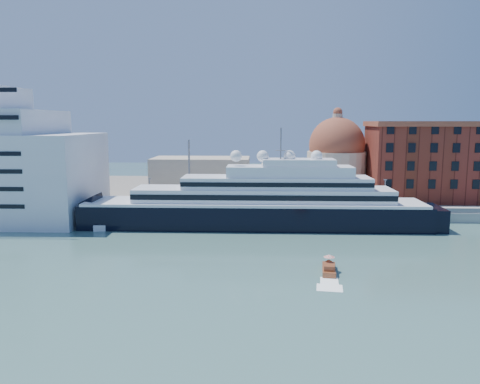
{
  "coord_description": "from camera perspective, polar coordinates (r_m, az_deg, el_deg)",
  "views": [
    {
      "loc": [
        -1.87,
        -87.29,
        25.02
      ],
      "look_at": [
        -6.17,
        18.0,
        9.2
      ],
      "focal_mm": 35.0,
      "sensor_mm": 36.0,
      "label": 1
    }
  ],
  "objects": [
    {
      "name": "superyacht",
      "position": [
        112.19,
        0.38,
        -1.86
      ],
      "size": [
        92.61,
        12.84,
        27.68
      ],
      "color": "black",
      "rests_on": "ground"
    },
    {
      "name": "lamp_posts",
      "position": [
        120.99,
        -2.8,
        1.32
      ],
      "size": [
        120.8,
        2.4,
        18.0
      ],
      "color": "slate",
      "rests_on": "quay"
    },
    {
      "name": "water_taxi",
      "position": [
        80.66,
        10.8,
        -9.14
      ],
      "size": [
        3.0,
        6.74,
        3.09
      ],
      "rotation": [
        0.0,
        0.0,
        -0.13
      ],
      "color": "brown",
      "rests_on": "ground"
    },
    {
      "name": "land",
      "position": [
        164.06,
        2.97,
        0.11
      ],
      "size": [
        260.0,
        72.0,
        2.0
      ],
      "primitive_type": "cube",
      "color": "slate",
      "rests_on": "ground"
    },
    {
      "name": "warehouse",
      "position": [
        149.76,
        23.46,
        3.53
      ],
      "size": [
        43.0,
        19.0,
        23.25
      ],
      "color": "maroon",
      "rests_on": "land"
    },
    {
      "name": "quay_fence",
      "position": [
        118.84,
        3.2,
        -2.11
      ],
      "size": [
        180.0,
        0.1,
        1.2
      ],
      "primitive_type": "cube",
      "color": "slate",
      "rests_on": "quay"
    },
    {
      "name": "quay",
      "position": [
        123.61,
        3.17,
        -2.56
      ],
      "size": [
        180.0,
        10.0,
        2.5
      ],
      "primitive_type": "cube",
      "color": "gray",
      "rests_on": "ground"
    },
    {
      "name": "service_barge",
      "position": [
        114.12,
        -14.17,
        -3.99
      ],
      "size": [
        12.78,
        6.64,
        2.74
      ],
      "rotation": [
        0.0,
        0.0,
        0.22
      ],
      "color": "white",
      "rests_on": "ground"
    },
    {
      "name": "church",
      "position": [
        145.92,
        5.58,
        2.95
      ],
      "size": [
        66.0,
        18.0,
        25.5
      ],
      "color": "beige",
      "rests_on": "land"
    },
    {
      "name": "ground",
      "position": [
        90.82,
        3.46,
        -7.47
      ],
      "size": [
        400.0,
        400.0,
        0.0
      ],
      "primitive_type": "plane",
      "color": "#355C58",
      "rests_on": "ground"
    }
  ]
}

